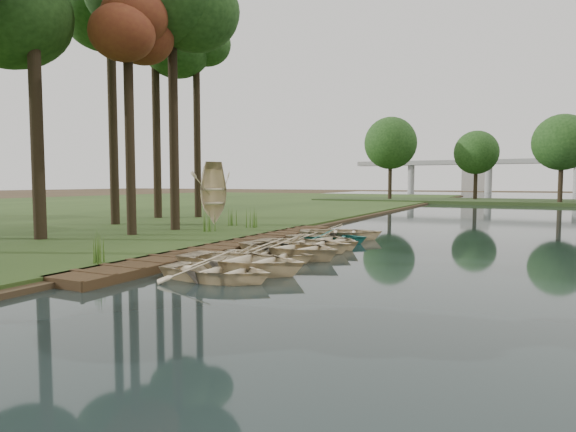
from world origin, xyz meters
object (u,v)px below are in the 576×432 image
at_px(rowboat_2, 267,253).
at_px(stored_rowboat, 213,218).
at_px(rowboat_0, 217,268).
at_px(rowboat_1, 242,258).
at_px(boardwalk, 237,246).

distance_m(rowboat_2, stored_rowboat, 11.63).
bearing_deg(rowboat_0, rowboat_1, 0.16).
height_order(boardwalk, rowboat_1, rowboat_1).
relative_size(rowboat_0, rowboat_2, 1.03).
xyz_separation_m(boardwalk, rowboat_1, (2.79, -4.14, 0.31)).
xyz_separation_m(rowboat_0, rowboat_2, (-0.16, 3.10, -0.01)).
relative_size(rowboat_0, stored_rowboat, 0.92).
distance_m(boardwalk, rowboat_0, 6.12).
bearing_deg(rowboat_1, boardwalk, 34.02).
bearing_deg(rowboat_2, stored_rowboat, 32.88).
bearing_deg(rowboat_0, rowboat_2, 2.12).
xyz_separation_m(boardwalk, rowboat_0, (2.81, -5.43, 0.23)).
distance_m(boardwalk, stored_rowboat, 8.13).
height_order(rowboat_1, rowboat_2, rowboat_1).
relative_size(boardwalk, rowboat_2, 5.16).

